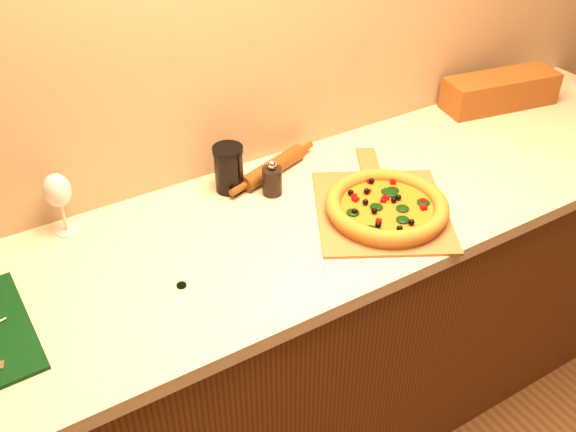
# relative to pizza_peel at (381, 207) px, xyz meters

# --- Properties ---
(cabinet) EXTENTS (2.80, 0.65, 0.86)m
(cabinet) POSITION_rel_pizza_peel_xyz_m (-0.21, 0.08, -0.47)
(cabinet) COLOR #45200E
(cabinet) RESTS_ON ground
(countertop) EXTENTS (2.84, 0.68, 0.04)m
(countertop) POSITION_rel_pizza_peel_xyz_m (-0.21, 0.08, -0.02)
(countertop) COLOR beige
(countertop) RESTS_ON cabinet
(pizza_peel) EXTENTS (0.50, 0.57, 0.01)m
(pizza_peel) POSITION_rel_pizza_peel_xyz_m (0.00, 0.00, 0.00)
(pizza_peel) COLOR brown
(pizza_peel) RESTS_ON countertop
(pizza) EXTENTS (0.34, 0.34, 0.05)m
(pizza) POSITION_rel_pizza_peel_xyz_m (-0.01, -0.03, 0.03)
(pizza) COLOR #C47431
(pizza) RESTS_ON pizza_peel
(bottle_cap) EXTENTS (0.03, 0.03, 0.01)m
(bottle_cap) POSITION_rel_pizza_peel_xyz_m (-0.60, -0.01, -0.00)
(bottle_cap) COLOR black
(bottle_cap) RESTS_ON countertop
(pepper_grinder) EXTENTS (0.06, 0.06, 0.11)m
(pepper_grinder) POSITION_rel_pizza_peel_xyz_m (-0.22, 0.22, 0.04)
(pepper_grinder) COLOR black
(pepper_grinder) RESTS_ON countertop
(rolling_pin) EXTENTS (0.35, 0.14, 0.05)m
(rolling_pin) POSITION_rel_pizza_peel_xyz_m (-0.17, 0.31, 0.02)
(rolling_pin) COLOR #542E0E
(rolling_pin) RESTS_ON countertop
(bread_bag) EXTENTS (0.43, 0.21, 0.11)m
(bread_bag) POSITION_rel_pizza_peel_xyz_m (0.75, 0.29, 0.05)
(bread_bag) COLOR brown
(bread_bag) RESTS_ON countertop
(wine_glass) EXTENTS (0.07, 0.07, 0.18)m
(wine_glass) POSITION_rel_pizza_peel_xyz_m (-0.78, 0.35, 0.12)
(wine_glass) COLOR silver
(wine_glass) RESTS_ON countertop
(dark_jar) EXTENTS (0.09, 0.09, 0.14)m
(dark_jar) POSITION_rel_pizza_peel_xyz_m (-0.32, 0.30, 0.07)
(dark_jar) COLOR black
(dark_jar) RESTS_ON countertop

